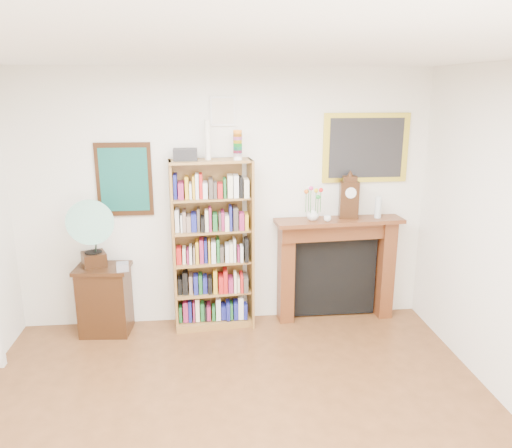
{
  "coord_description": "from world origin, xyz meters",
  "views": [
    {
      "loc": [
        -0.2,
        -2.82,
        2.59
      ],
      "look_at": [
        0.26,
        1.6,
        1.37
      ],
      "focal_mm": 35.0,
      "sensor_mm": 36.0,
      "label": 1
    }
  ],
  "objects": [
    {
      "name": "room",
      "position": [
        0.0,
        0.0,
        1.4
      ],
      "size": [
        4.51,
        5.01,
        2.81
      ],
      "color": "#58351A",
      "rests_on": "ground"
    },
    {
      "name": "teal_poster",
      "position": [
        -1.05,
        2.48,
        1.65
      ],
      "size": [
        0.58,
        0.04,
        0.78
      ],
      "color": "black",
      "rests_on": "back_wall"
    },
    {
      "name": "small_picture",
      "position": [
        0.0,
        2.48,
        2.35
      ],
      "size": [
        0.26,
        0.04,
        0.3
      ],
      "color": "white",
      "rests_on": "back_wall"
    },
    {
      "name": "gilt_painting",
      "position": [
        1.55,
        2.48,
        1.95
      ],
      "size": [
        0.95,
        0.04,
        0.75
      ],
      "color": "gold",
      "rests_on": "back_wall"
    },
    {
      "name": "bookshelf",
      "position": [
        -0.14,
        2.33,
        1.04
      ],
      "size": [
        0.89,
        0.39,
        2.15
      ],
      "rotation": [
        0.0,
        0.0,
        0.1
      ],
      "color": "brown",
      "rests_on": "floor"
    },
    {
      "name": "side_cabinet",
      "position": [
        -1.31,
        2.28,
        0.38
      ],
      "size": [
        0.59,
        0.45,
        0.76
      ],
      "primitive_type": "cube",
      "rotation": [
        0.0,
        0.0,
        -0.08
      ],
      "color": "black",
      "rests_on": "floor"
    },
    {
      "name": "fireplace",
      "position": [
        1.25,
        2.4,
        0.71
      ],
      "size": [
        1.43,
        0.43,
        1.19
      ],
      "rotation": [
        0.0,
        0.0,
        0.07
      ],
      "color": "#532513",
      "rests_on": "floor"
    },
    {
      "name": "gramophone",
      "position": [
        -1.4,
        2.2,
        1.19
      ],
      "size": [
        0.65,
        0.71,
        0.76
      ],
      "rotation": [
        0.0,
        0.0,
        0.39
      ],
      "color": "black",
      "rests_on": "side_cabinet"
    },
    {
      "name": "cd_stack",
      "position": [
        -1.08,
        2.14,
        0.8
      ],
      "size": [
        0.14,
        0.14,
        0.08
      ],
      "primitive_type": "cube",
      "rotation": [
        0.0,
        0.0,
        0.15
      ],
      "color": "#A5A4AF",
      "rests_on": "side_cabinet"
    },
    {
      "name": "mantel_clock",
      "position": [
        1.36,
        2.37,
        1.42
      ],
      "size": [
        0.21,
        0.14,
        0.47
      ],
      "rotation": [
        0.0,
        0.0,
        -0.11
      ],
      "color": "black",
      "rests_on": "fireplace"
    },
    {
      "name": "flower_vase",
      "position": [
        0.95,
        2.32,
        1.26
      ],
      "size": [
        0.15,
        0.15,
        0.14
      ],
      "primitive_type": "imported",
      "rotation": [
        0.0,
        0.0,
        0.13
      ],
      "color": "silver",
      "rests_on": "fireplace"
    },
    {
      "name": "teacup",
      "position": [
        1.1,
        2.26,
        1.23
      ],
      "size": [
        0.1,
        0.1,
        0.06
      ],
      "primitive_type": "imported",
      "rotation": [
        0.0,
        0.0,
        -0.34
      ],
      "color": "white",
      "rests_on": "fireplace"
    },
    {
      "name": "bottle_left",
      "position": [
        1.68,
        2.35,
        1.31
      ],
      "size": [
        0.07,
        0.07,
        0.24
      ],
      "primitive_type": "cylinder",
      "color": "silver",
      "rests_on": "fireplace"
    },
    {
      "name": "bottle_right",
      "position": [
        1.7,
        2.36,
        1.29
      ],
      "size": [
        0.06,
        0.06,
        0.2
      ],
      "primitive_type": "cylinder",
      "color": "silver",
      "rests_on": "fireplace"
    }
  ]
}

